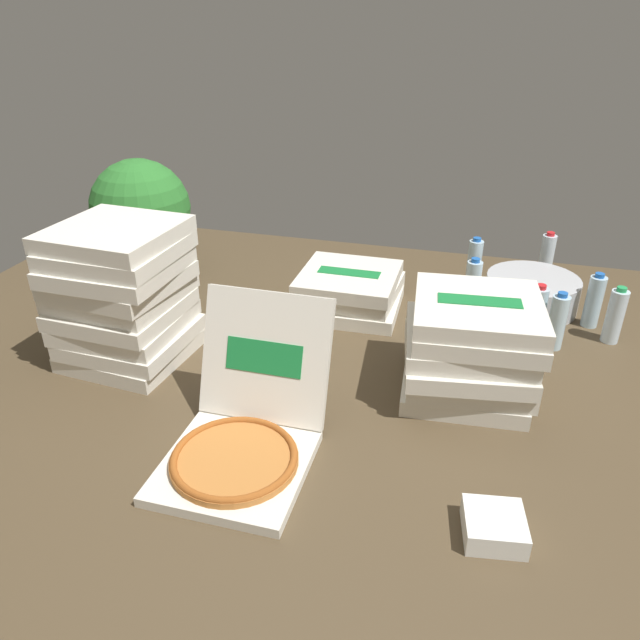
% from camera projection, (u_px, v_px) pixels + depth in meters
% --- Properties ---
extents(ground_plane, '(3.20, 2.40, 0.02)m').
position_uv_depth(ground_plane, '(319.00, 375.00, 1.97)').
color(ground_plane, '#4C3D28').
extents(open_pizza_box, '(0.37, 0.51, 0.38)m').
position_uv_depth(open_pizza_box, '(244.00, 430.00, 1.58)').
color(open_pizza_box, silver).
rests_on(open_pizza_box, ground_plane).
extents(pizza_stack_left_mid, '(0.39, 0.40, 0.16)m').
position_uv_depth(pizza_stack_left_mid, '(350.00, 290.00, 2.35)').
color(pizza_stack_left_mid, silver).
rests_on(pizza_stack_left_mid, ground_plane).
extents(pizza_stack_center_far, '(0.41, 0.41, 0.46)m').
position_uv_depth(pizza_stack_center_far, '(123.00, 294.00, 1.96)').
color(pizza_stack_center_far, silver).
rests_on(pizza_stack_center_far, ground_plane).
extents(pizza_stack_right_near, '(0.43, 0.43, 0.31)m').
position_uv_depth(pizza_stack_right_near, '(470.00, 347.00, 1.81)').
color(pizza_stack_right_near, silver).
rests_on(pizza_stack_right_near, ground_plane).
extents(ice_bucket, '(0.36, 0.36, 0.13)m').
position_uv_depth(ice_bucket, '(531.00, 293.00, 2.36)').
color(ice_bucket, '#B7BABF').
rests_on(ice_bucket, ground_plane).
extents(water_bottle_0, '(0.06, 0.06, 0.21)m').
position_uv_depth(water_bottle_0, '(594.00, 301.00, 2.21)').
color(water_bottle_0, silver).
rests_on(water_bottle_0, ground_plane).
extents(water_bottle_1, '(0.06, 0.06, 0.21)m').
position_uv_depth(water_bottle_1, '(537.00, 313.00, 2.12)').
color(water_bottle_1, silver).
rests_on(water_bottle_1, ground_plane).
extents(water_bottle_2, '(0.06, 0.06, 0.21)m').
position_uv_depth(water_bottle_2, '(615.00, 316.00, 2.10)').
color(water_bottle_2, silver).
rests_on(water_bottle_2, ground_plane).
extents(water_bottle_3, '(0.06, 0.06, 0.21)m').
position_uv_depth(water_bottle_3, '(474.00, 263.00, 2.54)').
color(water_bottle_3, silver).
rests_on(water_bottle_3, ground_plane).
extents(water_bottle_4, '(0.06, 0.06, 0.21)m').
position_uv_depth(water_bottle_4, '(557.00, 322.00, 2.07)').
color(water_bottle_4, silver).
rests_on(water_bottle_4, ground_plane).
extents(water_bottle_5, '(0.06, 0.06, 0.21)m').
position_uv_depth(water_bottle_5, '(472.00, 285.00, 2.34)').
color(water_bottle_5, silver).
rests_on(water_bottle_5, ground_plane).
extents(water_bottle_6, '(0.06, 0.06, 0.21)m').
position_uv_depth(water_bottle_6, '(546.00, 257.00, 2.60)').
color(water_bottle_6, silver).
rests_on(water_bottle_6, ground_plane).
extents(potted_plant, '(0.41, 0.41, 0.52)m').
position_uv_depth(potted_plant, '(142.00, 215.00, 2.51)').
color(potted_plant, '#513323').
rests_on(potted_plant, ground_plane).
extents(napkin_pile, '(0.15, 0.15, 0.06)m').
position_uv_depth(napkin_pile, '(494.00, 526.00, 1.35)').
color(napkin_pile, white).
rests_on(napkin_pile, ground_plane).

